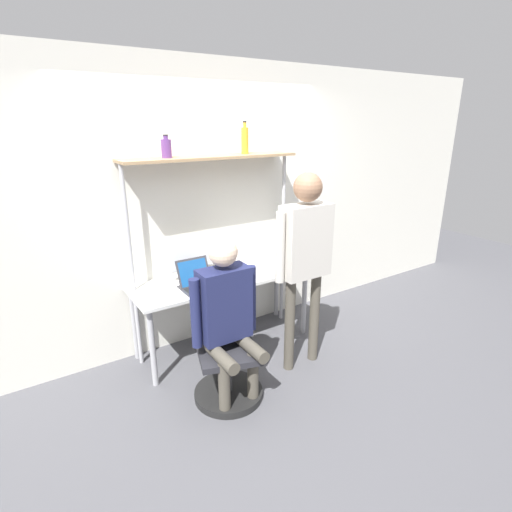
# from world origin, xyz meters

# --- Properties ---
(ground_plane) EXTENTS (12.00, 12.00, 0.00)m
(ground_plane) POSITION_xyz_m (0.00, 0.00, 0.00)
(ground_plane) COLOR #4C4C51
(wall_back) EXTENTS (8.00, 0.06, 2.70)m
(wall_back) POSITION_xyz_m (0.00, 0.66, 1.35)
(wall_back) COLOR silver
(wall_back) RESTS_ON ground_plane
(desk) EXTENTS (1.75, 0.61, 0.74)m
(desk) POSITION_xyz_m (0.00, 0.33, 0.66)
(desk) COLOR silver
(desk) RESTS_ON ground_plane
(shelf_unit) EXTENTS (1.66, 0.30, 1.85)m
(shelf_unit) POSITION_xyz_m (0.00, 0.47, 1.59)
(shelf_unit) COLOR #997A56
(shelf_unit) RESTS_ON ground_plane
(monitor) EXTENTS (0.50, 0.21, 0.41)m
(monitor) POSITION_xyz_m (-0.23, 0.45, 0.96)
(monitor) COLOR #B7B7BC
(monitor) RESTS_ON desk
(laptop) EXTENTS (0.30, 0.26, 0.25)m
(laptop) POSITION_xyz_m (-0.32, 0.24, 0.81)
(laptop) COLOR #333338
(laptop) RESTS_ON desk
(cell_phone) EXTENTS (0.07, 0.15, 0.01)m
(cell_phone) POSITION_xyz_m (-0.10, 0.24, 0.75)
(cell_phone) COLOR silver
(cell_phone) RESTS_ON desk
(office_chair) EXTENTS (0.58, 0.58, 0.90)m
(office_chair) POSITION_xyz_m (-0.35, -0.36, 0.27)
(office_chair) COLOR black
(office_chair) RESTS_ON ground_plane
(person_seated) EXTENTS (0.56, 0.47, 1.35)m
(person_seated) POSITION_xyz_m (-0.37, -0.40, 0.79)
(person_seated) COLOR #4C473D
(person_seated) RESTS_ON ground_plane
(person_standing) EXTENTS (0.61, 0.24, 1.76)m
(person_standing) POSITION_xyz_m (0.43, -0.35, 1.14)
(person_standing) COLOR #4C473D
(person_standing) RESTS_ON ground_plane
(bottle_amber) EXTENTS (0.07, 0.07, 0.30)m
(bottle_amber) POSITION_xyz_m (0.35, 0.47, 1.98)
(bottle_amber) COLOR gold
(bottle_amber) RESTS_ON shelf_unit
(bottle_purple) EXTENTS (0.09, 0.09, 0.19)m
(bottle_purple) POSITION_xyz_m (-0.42, 0.47, 1.94)
(bottle_purple) COLOR #593372
(bottle_purple) RESTS_ON shelf_unit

